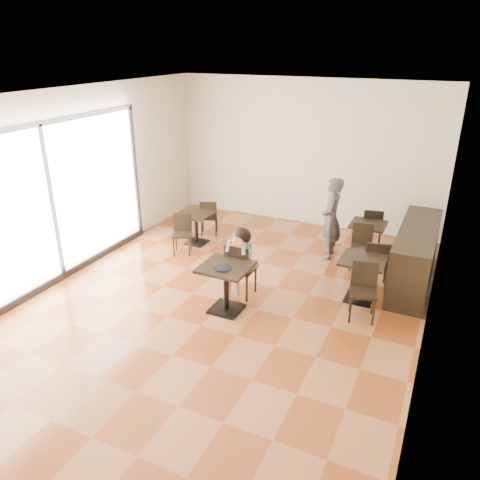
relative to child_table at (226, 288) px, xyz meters
The scene contains 22 objects.
floor 0.47m from the child_table, 122.90° to the left, with size 6.00×8.00×0.01m, color brown.
ceiling 2.83m from the child_table, 122.90° to the left, with size 6.00×8.00×0.01m, color white.
wall_back 4.40m from the child_table, 91.96° to the left, with size 6.00×0.01×3.20m, color beige.
wall_left 3.38m from the child_table, behind, with size 0.01×8.00×3.20m, color beige.
wall_right 3.11m from the child_table, ahead, with size 0.01×8.00×3.20m, color beige.
storefront_window 3.29m from the child_table, behind, with size 0.04×4.50×2.60m, color white.
child_table is the anchor object (origin of this frame).
child_chair 0.56m from the child_table, 90.00° to the left, with size 0.42×0.42×0.93m, color black, non-canonical shape.
child 0.58m from the child_table, 90.00° to the left, with size 0.42×0.59×1.17m, color gray, non-canonical shape.
plate 0.41m from the child_table, 90.00° to the right, with size 0.26×0.26×0.02m, color black.
pizza_slice 0.72m from the child_table, 90.00° to the left, with size 0.27×0.21×0.06m, color #D7B86A, non-canonical shape.
adult_patron 2.80m from the child_table, 70.71° to the left, with size 0.58×0.38×1.58m, color #39383D.
cafe_table_mid 2.18m from the child_table, 33.86° to the left, with size 0.69×0.69×0.73m, color black, non-canonical shape.
cafe_table_left 2.73m from the child_table, 129.75° to the left, with size 0.62×0.62×0.66m, color black, non-canonical shape.
cafe_table_back 3.31m from the child_table, 61.76° to the left, with size 0.65×0.65×0.69m, color black, non-canonical shape.
chair_mid_a 2.63m from the child_table, 42.18° to the left, with size 0.39×0.39×0.87m, color black, non-canonical shape.
chair_mid_b 2.06m from the child_table, 18.86° to the left, with size 0.39×0.39×0.87m, color black, non-canonical shape.
chair_left_a 3.17m from the child_table, 123.38° to the left, with size 0.35×0.35×0.79m, color black, non-canonical shape.
chair_left_b 2.33m from the child_table, 138.44° to the left, with size 0.35×0.35×0.79m, color black, non-canonical shape.
chair_back_a 3.80m from the child_table, 65.69° to the left, with size 0.37×0.37×0.83m, color black, non-canonical shape.
chair_back_b 2.83m from the child_table, 56.49° to the left, with size 0.37×0.37×0.83m, color black, non-canonical shape.
service_counter 3.35m from the child_table, 41.59° to the left, with size 0.60×2.40×1.00m, color black.
Camera 1 is at (3.02, -5.84, 3.88)m, focal length 35.00 mm.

